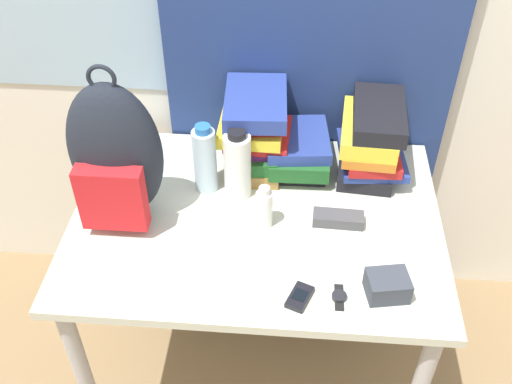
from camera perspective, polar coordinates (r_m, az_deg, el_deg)
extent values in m
cube|color=navy|center=(1.90, 5.49, 17.72)|extent=(0.95, 0.04, 2.50)
cube|color=beige|center=(1.82, 0.00, -2.71)|extent=(1.11, 0.81, 0.03)
cylinder|color=#B2B2B7|center=(2.00, -16.00, -16.63)|extent=(0.05, 0.05, 0.72)
cylinder|color=#B2B2B7|center=(2.41, -11.33, -2.68)|extent=(0.05, 0.05, 0.72)
cylinder|color=#B2B2B7|center=(2.37, 12.92, -4.00)|extent=(0.05, 0.05, 0.72)
ellipsoid|color=#1E232D|center=(1.73, -13.21, 3.71)|extent=(0.27, 0.16, 0.45)
cube|color=red|center=(1.72, -13.54, -0.59)|extent=(0.19, 0.06, 0.20)
torus|color=#1E232D|center=(1.60, -14.52, 10.45)|extent=(0.08, 0.01, 0.08)
cube|color=olive|center=(1.98, 0.01, 3.03)|extent=(0.16, 0.25, 0.05)
cube|color=#1E5623|center=(1.96, -0.19, 4.16)|extent=(0.17, 0.25, 0.05)
cube|color=#6B2370|center=(1.94, 0.21, 5.07)|extent=(0.16, 0.21, 0.02)
cube|color=red|center=(1.92, 0.23, 5.54)|extent=(0.21, 0.21, 0.02)
cube|color=yellow|center=(1.90, -0.42, 6.44)|extent=(0.20, 0.23, 0.04)
cube|color=red|center=(1.89, 0.16, 7.49)|extent=(0.19, 0.23, 0.03)
cube|color=navy|center=(1.87, -0.03, 8.50)|extent=(0.20, 0.28, 0.05)
cube|color=black|center=(1.99, 4.20, 2.87)|extent=(0.17, 0.21, 0.03)
cube|color=#1E5623|center=(1.95, 4.10, 3.67)|extent=(0.20, 0.24, 0.05)
cube|color=navy|center=(1.94, 3.97, 4.97)|extent=(0.22, 0.24, 0.04)
cube|color=black|center=(2.00, 10.37, 2.69)|extent=(0.19, 0.27, 0.05)
cube|color=navy|center=(1.98, 10.93, 3.51)|extent=(0.22, 0.28, 0.02)
cube|color=red|center=(1.96, 10.94, 4.06)|extent=(0.17, 0.27, 0.03)
cube|color=orange|center=(1.94, 10.68, 4.86)|extent=(0.18, 0.29, 0.03)
cube|color=yellow|center=(1.92, 10.77, 5.94)|extent=(0.19, 0.29, 0.05)
cube|color=black|center=(1.89, 11.67, 7.26)|extent=(0.17, 0.29, 0.05)
cylinder|color=silver|center=(1.85, -4.89, 2.99)|extent=(0.07, 0.07, 0.22)
cylinder|color=#286BB7|center=(1.78, -5.10, 5.99)|extent=(0.05, 0.05, 0.02)
cylinder|color=white|center=(1.82, -1.77, 2.48)|extent=(0.08, 0.08, 0.22)
cylinder|color=black|center=(1.75, -1.85, 5.52)|extent=(0.05, 0.05, 0.02)
cylinder|color=white|center=(1.75, 0.78, -1.64)|extent=(0.05, 0.05, 0.12)
cylinder|color=white|center=(1.70, 0.81, 0.13)|extent=(0.03, 0.03, 0.02)
cube|color=black|center=(1.60, 4.18, -9.95)|extent=(0.08, 0.10, 0.02)
cube|color=black|center=(1.59, 4.20, -9.76)|extent=(0.05, 0.05, 0.00)
cube|color=#47474C|center=(1.80, 7.83, -2.55)|extent=(0.15, 0.06, 0.04)
cube|color=#383D47|center=(1.62, 12.41, -8.70)|extent=(0.12, 0.10, 0.07)
cube|color=black|center=(1.62, 7.92, -9.91)|extent=(0.02, 0.09, 0.00)
cylinder|color=#232328|center=(1.61, 7.93, -9.82)|extent=(0.04, 0.04, 0.01)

